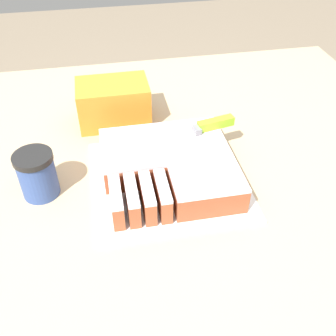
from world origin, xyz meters
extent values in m
plane|color=#7F705B|center=(0.00, 0.00, 0.00)|extent=(8.00, 8.00, 0.00)
cube|color=tan|center=(0.00, 0.00, 0.45)|extent=(1.40, 1.10, 0.91)
cube|color=white|center=(-0.01, -0.09, 0.91)|extent=(0.35, 0.34, 0.01)
cube|color=#994C2D|center=(-0.01, -0.04, 0.94)|extent=(0.29, 0.17, 0.06)
cube|color=white|center=(-0.01, -0.04, 0.98)|extent=(0.29, 0.17, 0.01)
cube|color=#994C2D|center=(0.06, -0.18, 0.94)|extent=(0.15, 0.11, 0.06)
cube|color=white|center=(0.06, -0.18, 0.98)|extent=(0.15, 0.11, 0.01)
cube|color=#994C2D|center=(-0.13, -0.18, 0.94)|extent=(0.02, 0.10, 0.06)
cube|color=white|center=(-0.13, -0.18, 0.98)|extent=(0.02, 0.10, 0.01)
cube|color=#994C2D|center=(-0.10, -0.18, 0.94)|extent=(0.02, 0.10, 0.06)
cube|color=white|center=(-0.10, -0.18, 0.98)|extent=(0.02, 0.10, 0.01)
cube|color=#994C2D|center=(-0.06, -0.18, 0.94)|extent=(0.02, 0.10, 0.06)
cube|color=white|center=(-0.06, -0.18, 0.98)|extent=(0.02, 0.10, 0.01)
cube|color=#994C2D|center=(-0.03, -0.18, 0.94)|extent=(0.02, 0.10, 0.06)
cube|color=white|center=(-0.03, -0.18, 0.98)|extent=(0.02, 0.10, 0.01)
cube|color=silver|center=(-0.02, -0.03, 0.98)|extent=(0.21, 0.07, 0.00)
cube|color=slate|center=(0.08, -0.01, 0.99)|extent=(0.02, 0.03, 0.02)
cube|color=#8CCC26|center=(0.13, 0.00, 0.99)|extent=(0.09, 0.04, 0.02)
cylinder|color=#334C8C|center=(-0.29, -0.08, 0.96)|extent=(0.08, 0.08, 0.09)
cylinder|color=black|center=(-0.29, -0.08, 1.01)|extent=(0.08, 0.08, 0.01)
cube|color=orange|center=(-0.10, 0.18, 0.97)|extent=(0.19, 0.13, 0.11)
camera|label=1|loc=(-0.13, -0.76, 1.52)|focal=42.00mm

